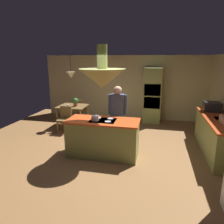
{
  "coord_description": "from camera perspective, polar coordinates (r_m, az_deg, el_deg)",
  "views": [
    {
      "loc": [
        1.29,
        -4.98,
        2.41
      ],
      "look_at": [
        0.1,
        0.4,
        1.0
      ],
      "focal_mm": 33.45,
      "sensor_mm": 36.0,
      "label": 1
    }
  ],
  "objects": [
    {
      "name": "dining_table",
      "position": [
        7.71,
        -10.72,
        0.92
      ],
      "size": [
        0.99,
        0.88,
        0.76
      ],
      "color": "brown",
      "rests_on": "ground"
    },
    {
      "name": "pendant_light_over_table",
      "position": [
        7.53,
        -11.15,
        9.9
      ],
      "size": [
        0.32,
        0.32,
        0.82
      ],
      "color": "beige"
    },
    {
      "name": "canister_sugar",
      "position": [
        5.55,
        28.22,
        -1.97
      ],
      "size": [
        0.12,
        0.12,
        0.16
      ],
      "primitive_type": "cylinder",
      "color": "#E0B78C",
      "rests_on": "counter_run_right"
    },
    {
      "name": "wall_back",
      "position": [
        8.61,
        3.76,
        6.74
      ],
      "size": [
        6.8,
        0.1,
        2.55
      ],
      "primitive_type": "cube",
      "color": "beige",
      "rests_on": "ground"
    },
    {
      "name": "kitchen_island",
      "position": [
        5.32,
        -2.46,
        -7.04
      ],
      "size": [
        1.81,
        0.83,
        0.95
      ],
      "color": "#8C934C",
      "rests_on": "ground"
    },
    {
      "name": "chair_facing_island",
      "position": [
        7.16,
        -12.72,
        -1.45
      ],
      "size": [
        0.4,
        0.4,
        0.87
      ],
      "color": "brown",
      "rests_on": "ground"
    },
    {
      "name": "cooking_pot_on_cooktop",
      "position": [
        5.07,
        -4.65,
        -1.68
      ],
      "size": [
        0.18,
        0.18,
        0.12
      ],
      "primitive_type": "cylinder",
      "color": "#B2B2B7",
      "rests_on": "kitchen_island"
    },
    {
      "name": "oven_tower",
      "position": [
        8.15,
        10.98,
        4.43
      ],
      "size": [
        0.66,
        0.62,
        2.09
      ],
      "color": "#8C934C",
      "rests_on": "ground"
    },
    {
      "name": "ground",
      "position": [
        5.69,
        -1.89,
        -10.75
      ],
      "size": [
        8.16,
        8.16,
        0.0
      ],
      "primitive_type": "plane",
      "color": "olive"
    },
    {
      "name": "chair_by_back_wall",
      "position": [
        8.34,
        -8.91,
        0.96
      ],
      "size": [
        0.4,
        0.4,
        0.87
      ],
      "rotation": [
        0.0,
        0.0,
        3.14
      ],
      "color": "brown",
      "rests_on": "ground"
    },
    {
      "name": "canister_tea",
      "position": [
        5.72,
        27.76,
        -1.42
      ],
      "size": [
        0.11,
        0.11,
        0.17
      ],
      "primitive_type": "cylinder",
      "color": "#E0B78C",
      "rests_on": "counter_run_right"
    },
    {
      "name": "cup_on_table",
      "position": [
        7.51,
        -11.98,
        1.69
      ],
      "size": [
        0.07,
        0.07,
        0.09
      ],
      "primitive_type": "cylinder",
      "color": "white",
      "rests_on": "dining_table"
    },
    {
      "name": "potted_plant_on_table",
      "position": [
        7.56,
        -9.98,
        2.83
      ],
      "size": [
        0.2,
        0.2,
        0.3
      ],
      "color": "#99382D",
      "rests_on": "dining_table"
    },
    {
      "name": "microwave_on_counter",
      "position": [
        6.65,
        25.66,
        1.33
      ],
      "size": [
        0.46,
        0.36,
        0.28
      ],
      "primitive_type": "cube",
      "color": "#232326",
      "rests_on": "counter_run_right"
    },
    {
      "name": "person_at_island",
      "position": [
        5.75,
        1.53,
        -0.06
      ],
      "size": [
        0.53,
        0.23,
        1.7
      ],
      "color": "tan",
      "rests_on": "ground"
    },
    {
      "name": "range_hood",
      "position": [
        4.97,
        -2.65,
        9.45
      ],
      "size": [
        1.1,
        1.1,
        1.0
      ],
      "color": "#8C934C"
    },
    {
      "name": "counter_run_right",
      "position": [
        6.11,
        26.58,
        -5.69
      ],
      "size": [
        0.73,
        2.52,
        0.93
      ],
      "color": "#8C934C",
      "rests_on": "ground"
    }
  ]
}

